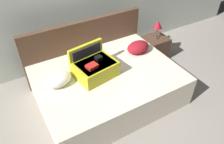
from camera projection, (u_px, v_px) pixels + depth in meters
The scene contains 8 objects.
ground_plane at pixel (122, 114), 3.27m from camera, with size 12.00×12.00×0.00m, color gray.
bed at pixel (108, 86), 3.38m from camera, with size 2.05×1.52×0.50m, color beige.
headboard at pixel (85, 48), 3.76m from camera, with size 2.09×0.08×0.99m, color #4C3323.
hard_case_large at pixel (95, 67), 3.11m from camera, with size 0.62×0.55×0.41m.
pillow_near_headboard at pixel (138, 47), 3.60m from camera, with size 0.40×0.27×0.19m, color maroon.
pillow_center_head at pixel (58, 79), 2.97m from camera, with size 0.39×0.28×0.19m, color white.
nightstand at pixel (154, 48), 4.25m from camera, with size 0.44×0.40×0.45m, color #4C3323.
table_lamp at pixel (158, 25), 3.94m from camera, with size 0.16×0.16×0.35m.
Camera 1 is at (-1.20, -1.79, 2.54)m, focal length 35.34 mm.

